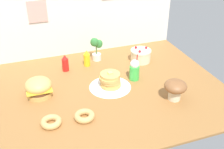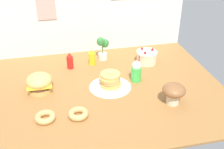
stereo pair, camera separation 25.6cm
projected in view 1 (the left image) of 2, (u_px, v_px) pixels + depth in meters
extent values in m
cube|color=#9E6B38|center=(102.00, 90.00, 2.60)|extent=(2.26, 1.71, 0.02)
cube|color=silver|center=(78.00, 10.00, 3.04)|extent=(2.26, 0.03, 1.00)
cube|color=#D8A599|center=(37.00, 11.00, 2.88)|extent=(0.20, 0.01, 0.23)
cylinder|color=white|center=(110.00, 87.00, 2.63)|extent=(0.39, 0.39, 0.00)
cylinder|color=#DBA859|center=(39.00, 93.00, 2.51)|extent=(0.23, 0.23, 0.04)
cylinder|color=#59331E|center=(39.00, 90.00, 2.49)|extent=(0.21, 0.21, 0.03)
cube|color=yellow|center=(39.00, 88.00, 2.48)|extent=(0.22, 0.22, 0.01)
ellipsoid|color=#E5B260|center=(38.00, 85.00, 2.47)|extent=(0.24, 0.24, 0.13)
cylinder|color=white|center=(110.00, 86.00, 2.63)|extent=(0.30, 0.30, 0.01)
cylinder|color=#E0AD5B|center=(111.00, 85.00, 2.62)|extent=(0.19, 0.19, 0.03)
cylinder|color=#E0AD5B|center=(110.00, 82.00, 2.61)|extent=(0.19, 0.19, 0.03)
cylinder|color=#E0AD5B|center=(110.00, 80.00, 2.60)|extent=(0.19, 0.19, 0.03)
cylinder|color=#E0AD5B|center=(110.00, 78.00, 2.58)|extent=(0.19, 0.19, 0.03)
cylinder|color=#E0AD5B|center=(110.00, 75.00, 2.57)|extent=(0.19, 0.19, 0.03)
cube|color=#F7E072|center=(110.00, 73.00, 2.56)|extent=(0.04, 0.04, 0.02)
cylinder|color=beige|center=(141.00, 56.00, 3.06)|extent=(0.21, 0.21, 0.12)
cylinder|color=#F4EACC|center=(141.00, 51.00, 3.03)|extent=(0.22, 0.22, 0.02)
sphere|color=red|center=(146.00, 48.00, 3.04)|extent=(0.03, 0.03, 0.03)
sphere|color=red|center=(136.00, 47.00, 3.05)|extent=(0.03, 0.03, 0.03)
sphere|color=red|center=(140.00, 51.00, 2.96)|extent=(0.03, 0.03, 0.03)
cylinder|color=red|center=(65.00, 65.00, 2.88)|extent=(0.07, 0.07, 0.13)
cone|color=red|center=(65.00, 57.00, 2.83)|extent=(0.05, 0.05, 0.04)
cylinder|color=yellow|center=(87.00, 60.00, 2.97)|extent=(0.07, 0.07, 0.13)
cone|color=yellow|center=(86.00, 52.00, 2.92)|extent=(0.05, 0.05, 0.04)
cylinder|color=green|center=(134.00, 73.00, 2.72)|extent=(0.10, 0.10, 0.14)
sphere|color=white|center=(135.00, 64.00, 2.68)|extent=(0.09, 0.09, 0.09)
cylinder|color=red|center=(137.00, 61.00, 2.67)|extent=(0.01, 0.03, 0.14)
torus|color=tan|center=(51.00, 122.00, 2.16)|extent=(0.17, 0.17, 0.05)
torus|color=#D89ED8|center=(51.00, 122.00, 2.16)|extent=(0.16, 0.16, 0.04)
torus|color=tan|center=(84.00, 116.00, 2.22)|extent=(0.17, 0.17, 0.05)
torus|color=#8CCC8C|center=(84.00, 116.00, 2.22)|extent=(0.16, 0.16, 0.04)
cylinder|color=white|center=(97.00, 57.00, 3.10)|extent=(0.10, 0.10, 0.07)
cylinder|color=#4C7238|center=(96.00, 49.00, 3.05)|extent=(0.01, 0.01, 0.13)
ellipsoid|color=#38843D|center=(99.00, 44.00, 3.03)|extent=(0.08, 0.05, 0.10)
ellipsoid|color=#38843D|center=(94.00, 42.00, 3.03)|extent=(0.08, 0.05, 0.10)
ellipsoid|color=#38843D|center=(95.00, 42.00, 2.98)|extent=(0.08, 0.05, 0.10)
cylinder|color=beige|center=(174.00, 95.00, 2.44)|extent=(0.11, 0.11, 0.09)
ellipsoid|color=brown|center=(176.00, 86.00, 2.40)|extent=(0.20, 0.20, 0.11)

